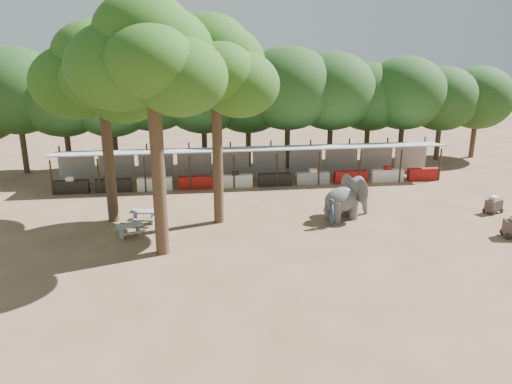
{
  "coord_description": "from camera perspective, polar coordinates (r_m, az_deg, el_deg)",
  "views": [
    {
      "loc": [
        -4.49,
        -20.88,
        9.94
      ],
      "look_at": [
        -1.0,
        5.0,
        2.0
      ],
      "focal_mm": 35.0,
      "sensor_mm": 36.0,
      "label": 1
    }
  ],
  "objects": [
    {
      "name": "handler",
      "position": [
        27.98,
        8.63,
        -2.35
      ],
      "size": [
        0.46,
        0.63,
        1.61
      ],
      "primitive_type": "imported",
      "rotation": [
        0.0,
        0.0,
        1.43
      ],
      "color": "#26384C",
      "rests_on": "ground"
    },
    {
      "name": "picnic_table_far",
      "position": [
        28.93,
        -12.64,
        -2.58
      ],
      "size": [
        1.71,
        1.59,
        0.75
      ],
      "rotation": [
        0.0,
        0.0,
        -0.17
      ],
      "color": "gray",
      "rests_on": "ground"
    },
    {
      "name": "vendor_stalls",
      "position": [
        36.09,
        -0.3,
        2.87
      ],
      "size": [
        28.0,
        2.99,
        2.8
      ],
      "color": "#ADB0B4",
      "rests_on": "ground"
    },
    {
      "name": "yard_tree_center",
      "position": [
        23.14,
        -12.16,
        14.74
      ],
      "size": [
        7.1,
        6.9,
        12.04
      ],
      "color": "#332316",
      "rests_on": "ground"
    },
    {
      "name": "yard_tree_back",
      "position": [
        27.14,
        -4.95,
        13.9
      ],
      "size": [
        7.1,
        6.9,
        11.36
      ],
      "color": "#332316",
      "rests_on": "ground"
    },
    {
      "name": "picnic_table_near",
      "position": [
        27.16,
        -14.25,
        -4.1
      ],
      "size": [
        1.74,
        1.67,
        0.68
      ],
      "rotation": [
        0.0,
        0.0,
        0.43
      ],
      "color": "gray",
      "rests_on": "ground"
    },
    {
      "name": "elephant",
      "position": [
        29.34,
        10.36,
        -0.67
      ],
      "size": [
        3.26,
        2.5,
        2.43
      ],
      "rotation": [
        0.0,
        0.0,
        0.37
      ],
      "color": "#474545",
      "rests_on": "ground"
    },
    {
      "name": "backdrop_trees",
      "position": [
        40.38,
        -1.27,
        10.61
      ],
      "size": [
        46.46,
        5.95,
        8.33
      ],
      "color": "#332316",
      "rests_on": "ground"
    },
    {
      "name": "yard_tree_left",
      "position": [
        28.5,
        -17.48,
        12.66
      ],
      "size": [
        7.1,
        6.9,
        11.02
      ],
      "color": "#332316",
      "rests_on": "ground"
    },
    {
      "name": "ground",
      "position": [
        23.56,
        4.08,
        -8.09
      ],
      "size": [
        100.0,
        100.0,
        0.0
      ],
      "primitive_type": "plane",
      "color": "brown",
      "rests_on": "ground"
    },
    {
      "name": "cart_back",
      "position": [
        33.13,
        25.53,
        -1.32
      ],
      "size": [
        1.25,
        1.06,
        1.04
      ],
      "rotation": [
        0.0,
        0.0,
        0.4
      ],
      "color": "#362A25",
      "rests_on": "ground"
    }
  ]
}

